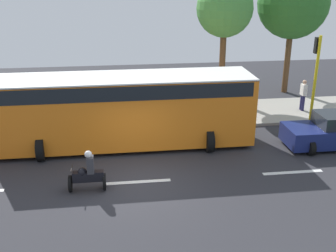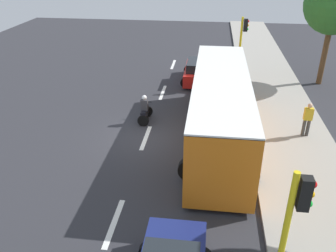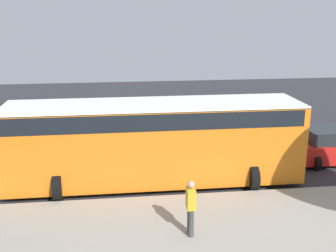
{
  "view_description": "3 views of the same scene",
  "coord_description": "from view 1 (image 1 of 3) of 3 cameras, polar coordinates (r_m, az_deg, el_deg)",
  "views": [
    {
      "loc": [
        -13.64,
        0.66,
        7.44
      ],
      "look_at": [
        1.0,
        -1.24,
        1.79
      ],
      "focal_mm": 44.28,
      "sensor_mm": 36.0,
      "label": 1
    },
    {
      "loc": [
        2.96,
        -14.8,
        8.41
      ],
      "look_at": [
        1.19,
        -0.71,
        1.09
      ],
      "focal_mm": 37.56,
      "sensor_mm": 36.0,
      "label": 2
    },
    {
      "loc": [
        18.09,
        -0.99,
        6.45
      ],
      "look_at": [
        0.93,
        1.14,
        1.53
      ],
      "focal_mm": 43.49,
      "sensor_mm": 36.0,
      "label": 3
    }
  ],
  "objects": [
    {
      "name": "traffic_light_corner",
      "position": [
        21.29,
        19.67,
        7.5
      ],
      "size": [
        0.49,
        0.24,
        4.5
      ],
      "color": "yellow",
      "rests_on": "ground"
    },
    {
      "name": "city_bus",
      "position": [
        18.03,
        -5.93,
        2.76
      ],
      "size": [
        3.2,
        11.0,
        3.16
      ],
      "color": "orange",
      "rests_on": "ground"
    },
    {
      "name": "street_tree_south",
      "position": [
        26.71,
        16.85,
        15.85
      ],
      "size": [
        4.23,
        4.23,
        7.6
      ],
      "color": "brown",
      "rests_on": "ground"
    },
    {
      "name": "street_tree_north",
      "position": [
        24.35,
        7.81,
        15.6
      ],
      "size": [
        3.2,
        3.2,
        6.9
      ],
      "color": "brown",
      "rests_on": "ground"
    },
    {
      "name": "pedestrian_near_signal",
      "position": [
        22.26,
        -7.86,
        4.09
      ],
      "size": [
        0.4,
        0.24,
        1.69
      ],
      "color": "#3F3F3F",
      "rests_on": "sidewalk"
    },
    {
      "name": "motorcycle",
      "position": [
        14.96,
        -10.99,
        -6.49
      ],
      "size": [
        0.6,
        1.3,
        1.53
      ],
      "color": "black",
      "rests_on": "ground"
    },
    {
      "name": "pedestrian_by_tree",
      "position": [
        23.59,
        18.12,
        4.2
      ],
      "size": [
        0.4,
        0.24,
        1.69
      ],
      "color": "#1E1E4C",
      "rests_on": "sidewalk"
    },
    {
      "name": "sidewalk",
      "position": [
        21.92,
        -5.23,
        1.22
      ],
      "size": [
        4.0,
        60.0,
        0.15
      ],
      "primitive_type": "cube",
      "color": "#9E998E",
      "rests_on": "ground"
    },
    {
      "name": "lane_stripe_mid",
      "position": [
        15.54,
        -4.09,
        -7.68
      ],
      "size": [
        0.2,
        2.4,
        0.01
      ],
      "primitive_type": "cube",
      "color": "white",
      "rests_on": "ground"
    },
    {
      "name": "ground_plane",
      "position": [
        15.57,
        -4.09,
        -7.86
      ],
      "size": [
        40.0,
        60.0,
        0.1
      ],
      "primitive_type": "cube",
      "color": "#2D2D33"
    },
    {
      "name": "lane_stripe_north",
      "position": [
        16.9,
        16.78,
        -6.12
      ],
      "size": [
        0.2,
        2.4,
        0.01
      ],
      "primitive_type": "cube",
      "color": "white",
      "rests_on": "ground"
    }
  ]
}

